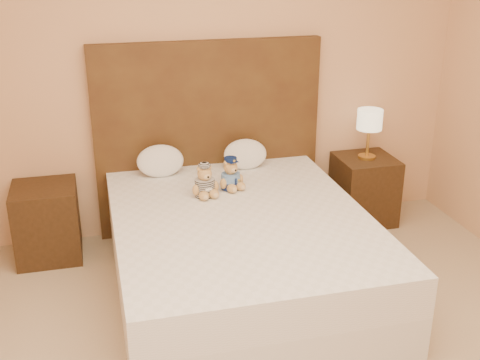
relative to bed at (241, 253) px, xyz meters
The scene contains 10 objects.
room_walls 1.70m from the bed, 90.00° to the right, with size 4.04×4.52×2.72m.
bed is the anchor object (origin of this frame).
headboard 1.12m from the bed, 90.00° to the left, with size 1.75×0.08×1.50m, color #4F3617.
nightstand_left 1.48m from the bed, 147.38° to the left, with size 0.45×0.45×0.55m, color #392312.
nightstand_right 1.48m from the bed, 32.62° to the left, with size 0.45×0.45×0.55m, color #392312.
lamp 1.59m from the bed, 32.62° to the left, with size 0.20×0.20×0.40m.
teddy_police 0.59m from the bed, 85.14° to the left, with size 0.20×0.19×0.23m, color #BB7E48, non-canonical shape.
teddy_prisoner 0.56m from the bed, 114.14° to the left, with size 0.20×0.19×0.23m, color #BB7E48, non-canonical shape.
pillow_left 1.01m from the bed, 115.98° to the left, with size 0.35×0.22×0.24m, color white.
pillow_right 0.95m from the bed, 73.47° to the left, with size 0.34×0.22×0.24m, color white.
Camera 1 is at (-0.87, -2.16, 2.17)m, focal length 45.00 mm.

